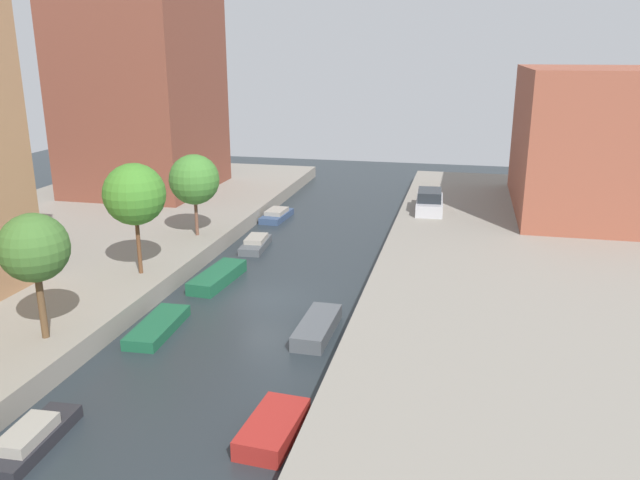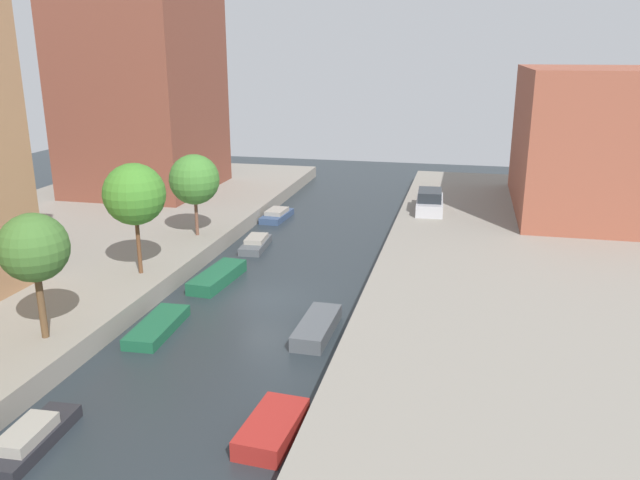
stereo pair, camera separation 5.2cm
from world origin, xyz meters
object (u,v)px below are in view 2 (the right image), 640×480
apartment_tower_far (141,62)px  moored_boat_left_4 (256,243)px  street_tree_1 (34,248)px  street_tree_2 (134,194)px  moored_boat_left_3 (218,277)px  moored_boat_right_1 (272,428)px  street_tree_3 (194,180)px  moored_boat_right_2 (317,327)px  moored_boat_left_5 (277,215)px  moored_boat_left_1 (32,438)px  low_block_right (593,141)px  moored_boat_left_2 (157,327)px  parked_car (430,202)px

apartment_tower_far → moored_boat_left_4: (12.77, -10.73, -10.79)m
street_tree_1 → street_tree_2: size_ratio=0.89×
moored_boat_left_3 → moored_boat_right_1: bearing=-61.4°
apartment_tower_far → street_tree_3: bearing=-51.8°
apartment_tower_far → moored_boat_left_3: 23.90m
street_tree_1 → moored_boat_left_3: size_ratio=1.10×
moored_boat_right_1 → apartment_tower_far: bearing=123.4°
moored_boat_left_4 → moored_boat_right_2: bearing=-59.8°
moored_boat_left_4 → moored_boat_left_5: bearing=96.2°
street_tree_1 → moored_boat_left_1: (3.24, -5.39, -4.40)m
low_block_right → street_tree_2: bearing=-141.4°
moored_boat_left_3 → moored_boat_right_1: moored_boat_right_1 is taller
moored_boat_left_3 → moored_boat_left_4: moored_boat_left_4 is taller
low_block_right → moored_boat_right_2: (-14.54, -22.71, -5.63)m
street_tree_2 → moored_boat_left_3: (3.36, 2.05, -4.82)m
low_block_right → street_tree_3: size_ratio=3.15×
street_tree_1 → street_tree_2: bearing=90.0°
moored_boat_left_2 → moored_boat_right_2: 7.11m
moored_boat_left_1 → apartment_tower_far: bearing=111.3°
street_tree_2 → parked_car: street_tree_2 is taller
moored_boat_left_1 → street_tree_2: bearing=103.8°
street_tree_3 → parked_car: size_ratio=1.03×
moored_boat_left_4 → street_tree_1: bearing=-101.7°
street_tree_1 → moored_boat_right_1: street_tree_1 is taller
moored_boat_right_1 → moored_boat_left_2: bearing=138.3°
street_tree_2 → street_tree_3: 7.24m
moored_boat_left_5 → parked_car: bearing=5.6°
apartment_tower_far → moored_boat_right_1: 37.66m
moored_boat_right_2 → moored_boat_left_1: bearing=-123.8°
low_block_right → street_tree_3: low_block_right is taller
low_block_right → moored_boat_left_4: size_ratio=4.31×
street_tree_2 → moored_boat_left_2: (3.10, -4.43, -4.90)m
apartment_tower_far → moored_boat_right_2: size_ratio=4.92×
low_block_right → moored_boat_right_1: 34.22m
moored_boat_left_1 → moored_boat_left_5: size_ratio=1.01×
parked_car → moored_boat_left_4: 13.28m
apartment_tower_far → moored_boat_left_5: 16.51m
apartment_tower_far → moored_boat_left_3: apartment_tower_far is taller
low_block_right → moored_boat_left_4: (-21.23, -11.23, -5.65)m
street_tree_1 → moored_boat_left_5: street_tree_1 is taller
street_tree_1 → moored_boat_left_4: (3.38, 16.29, -4.43)m
moored_boat_left_2 → moored_boat_right_1: 9.86m
street_tree_3 → moored_boat_left_5: size_ratio=1.34×
apartment_tower_far → street_tree_2: bearing=-63.9°
moored_boat_left_4 → parked_car: bearing=38.8°
low_block_right → street_tree_2: size_ratio=2.77×
moored_boat_right_1 → moored_boat_left_1: bearing=-162.7°
street_tree_1 → street_tree_3: street_tree_1 is taller
street_tree_3 → moored_boat_left_2: 12.77m
moored_boat_left_2 → moored_boat_left_3: (0.26, 6.48, 0.08)m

